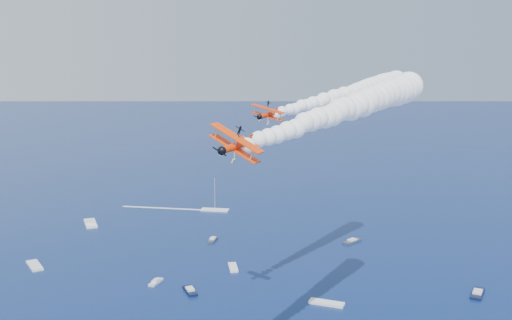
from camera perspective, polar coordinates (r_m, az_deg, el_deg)
biplane_lead at (r=129.93m, az=1.19°, el=4.39°), size 9.58×10.94×7.12m
biplane_trail at (r=80.06m, az=-1.92°, el=1.35°), size 9.96×11.50×8.53m
smoke_trail_lead at (r=159.91m, az=8.63°, el=6.23°), size 73.22×40.28×12.23m
smoke_trail_trail at (r=110.46m, az=8.82°, el=4.93°), size 73.48×46.60×12.23m
spectator_boats at (r=193.45m, az=-19.69°, el=-11.23°), size 219.14×169.05×0.70m
boat_wakes at (r=269.09m, az=-19.64°, el=-5.48°), size 119.21×58.39×0.04m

